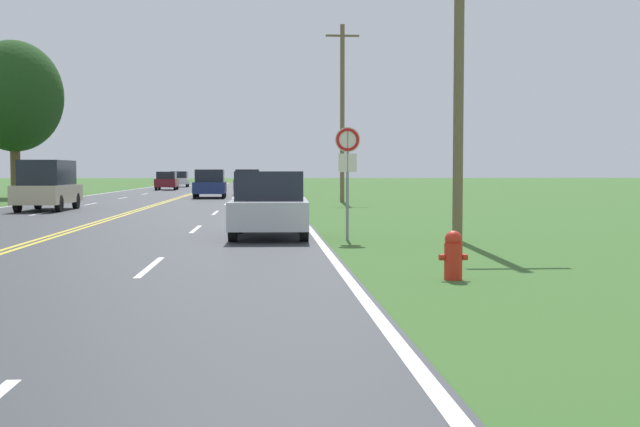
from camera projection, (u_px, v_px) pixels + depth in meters
The scene contains 11 objects.
fire_hydrant at pixel (453, 255), 12.21m from camera, with size 0.44×0.28×0.75m.
traffic_sign at pixel (348, 155), 19.09m from camera, with size 0.60×0.10×2.71m.
utility_pole_midground at pixel (459, 68), 18.81m from camera, with size 1.80×0.24×7.85m.
utility_pole_far at pixel (342, 111), 43.04m from camera, with size 1.80×0.24×9.51m.
tree_behind_sign at pixel (14, 96), 50.60m from camera, with size 6.09×6.09×9.91m.
car_silver_sedan_approaching at pixel (270, 204), 20.08m from camera, with size 1.98×4.08×1.65m.
car_champagne_van_mid_near at pixel (48, 185), 33.66m from camera, with size 1.85×4.73×2.12m.
car_dark_blue_van_mid_far at pixel (210, 183), 49.71m from camera, with size 2.05×4.90×1.77m.
car_red_van_receding at pixel (248, 181), 57.39m from camera, with size 1.86×4.80×1.79m.
car_maroon_sedan_distant at pixel (167, 181), 70.79m from camera, with size 1.96×4.73×1.63m.
car_white_hatchback_horizon at pixel (179, 179), 84.18m from camera, with size 2.03×4.21×1.65m.
Camera 1 is at (5.37, 2.63, 1.65)m, focal length 45.00 mm.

